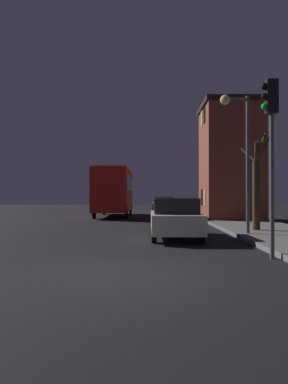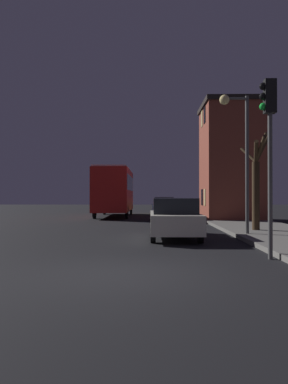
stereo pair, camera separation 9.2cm
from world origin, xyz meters
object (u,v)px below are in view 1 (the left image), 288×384
bus (114,188)px  car_near_lane (175,218)px  traffic_light (271,131)px  streetlamp (239,138)px  bare_tree (257,181)px  car_far_lane (163,205)px  car_mid_lane (166,209)px

bus → car_near_lane: (3.79, -15.12, -1.44)m
traffic_light → car_near_lane: (-2.20, 4.78, -2.59)m
streetlamp → traffic_light: (-0.39, -5.09, -0.58)m
bare_tree → car_far_lane: bearing=101.2°
car_mid_lane → car_far_lane: car_far_lane is taller
car_mid_lane → car_far_lane: (0.16, 9.40, -0.01)m
bare_tree → car_mid_lane: bearing=114.1°
traffic_light → car_far_lane: bearing=94.6°
bus → car_mid_lane: bearing=-53.2°
bus → traffic_light: bearing=-73.2°
traffic_light → car_near_lane: size_ratio=1.02×
car_near_lane → car_mid_lane: bearing=89.3°
traffic_light → bare_tree: 6.84m
bus → car_far_lane: 6.01m
bare_tree → car_mid_lane: (-3.63, 8.10, -1.52)m
streetlamp → bare_tree: size_ratio=1.29×
traffic_light → car_near_lane: 5.87m
traffic_light → car_far_lane: (-1.92, 24.07, -2.59)m
streetlamp → traffic_light: bearing=-94.4°
car_near_lane → bus: bearing=104.1°
bus → car_near_lane: size_ratio=1.95×
bare_tree → car_mid_lane: bare_tree is taller
car_far_lane → traffic_light: bearing=-85.4°
traffic_light → bare_tree: size_ratio=1.10×
bus → car_far_lane: (4.08, 4.17, -1.44)m
bare_tree → bus: bare_tree is taller
traffic_light → car_near_lane: traffic_light is taller
streetlamp → car_far_lane: 19.38m
bus → car_near_lane: bearing=-75.9°
traffic_light → bare_tree: bearing=76.8°
bus → car_mid_lane: 6.69m
traffic_light → bus: 20.82m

